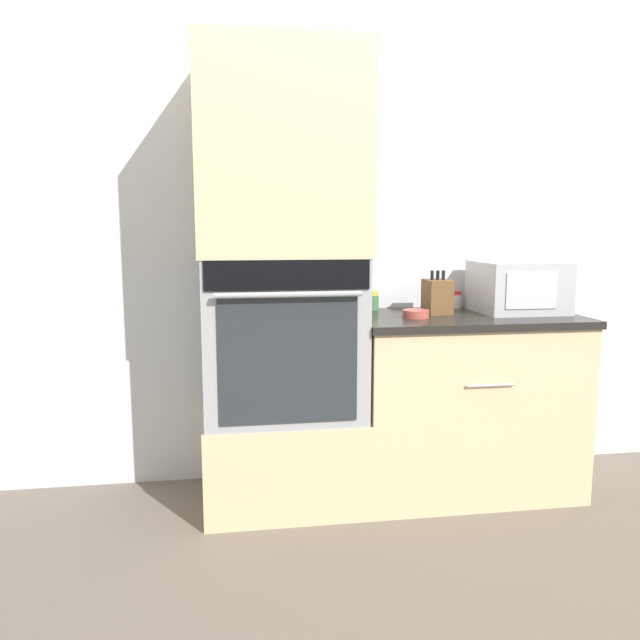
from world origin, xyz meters
The scene contains 11 objects.
ground_plane centered at (0.00, 0.00, 0.00)m, with size 12.00×12.00×0.00m, color #6B6056.
wall_back centered at (0.00, 0.63, 1.25)m, with size 8.00×0.05×2.50m.
oven_cabinet_base centered at (-0.37, 0.30, 0.22)m, with size 0.73×0.60×0.43m.
wall_oven centered at (-0.37, 0.30, 0.80)m, with size 0.71×0.64×0.73m.
oven_cabinet_upper centered at (-0.37, 0.30, 1.60)m, with size 0.73×0.60×0.89m.
counter_unit centered at (0.52, 0.30, 0.44)m, with size 1.07×0.63×0.87m.
microwave centered at (0.81, 0.35, 1.00)m, with size 0.40×0.37×0.25m.
knife_block centered at (0.40, 0.36, 0.96)m, with size 0.11×0.16×0.21m.
bowl centered at (0.26, 0.24, 0.89)m, with size 0.12×0.12×0.04m.
condiment_jar_near centered at (0.12, 0.53, 0.92)m, with size 0.06×0.06×0.10m.
condiment_jar_mid centered at (0.57, 0.55, 0.92)m, with size 0.05×0.05×0.09m.
Camera 1 is at (-0.63, -2.52, 1.29)m, focal length 35.00 mm.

